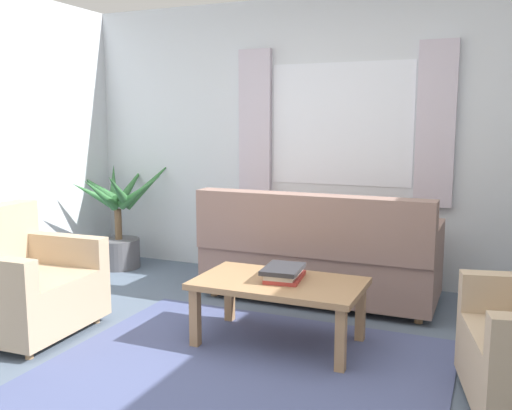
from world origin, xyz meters
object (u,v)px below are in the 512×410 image
at_px(couch, 318,257).
at_px(potted_plant, 120,221).
at_px(armchair_left, 19,283).
at_px(book_stack_on_table, 284,273).
at_px(coffee_table, 279,289).

relative_size(couch, potted_plant, 1.55).
height_order(armchair_left, book_stack_on_table, armchair_left).
xyz_separation_m(armchair_left, potted_plant, (-0.44, 1.75, 0.12)).
xyz_separation_m(coffee_table, potted_plant, (-2.20, 1.24, 0.09)).
distance_m(book_stack_on_table, potted_plant, 2.52).
bearing_deg(book_stack_on_table, potted_plant, 151.59).
height_order(couch, armchair_left, couch).
bearing_deg(book_stack_on_table, coffee_table, -112.17).
height_order(couch, coffee_table, couch).
bearing_deg(potted_plant, coffee_table, -29.46).
bearing_deg(coffee_table, potted_plant, 150.54).
distance_m(coffee_table, potted_plant, 2.53).
relative_size(coffee_table, book_stack_on_table, 2.99).
distance_m(couch, potted_plant, 2.18).
xyz_separation_m(couch, potted_plant, (-2.16, 0.23, 0.11)).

